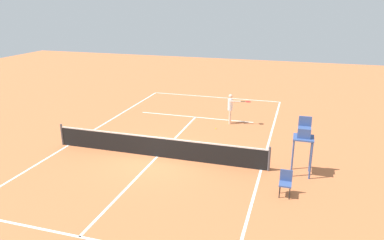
% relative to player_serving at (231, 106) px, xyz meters
% --- Properties ---
extents(ground_plane, '(60.00, 60.00, 0.00)m').
position_rel_player_serving_xyz_m(ground_plane, '(2.28, 5.62, -1.03)').
color(ground_plane, '#C66B3D').
extents(court_lines, '(9.47, 22.58, 0.01)m').
position_rel_player_serving_xyz_m(court_lines, '(2.28, 5.62, -1.03)').
color(court_lines, white).
rests_on(court_lines, ground).
extents(tennis_net, '(10.07, 0.10, 1.07)m').
position_rel_player_serving_xyz_m(tennis_net, '(2.28, 5.62, -0.54)').
color(tennis_net, '#4C4C51').
rests_on(tennis_net, ground).
extents(player_serving, '(1.33, 0.45, 1.73)m').
position_rel_player_serving_xyz_m(player_serving, '(0.00, 0.00, 0.00)').
color(player_serving, beige).
rests_on(player_serving, ground).
extents(tennis_ball, '(0.07, 0.07, 0.07)m').
position_rel_player_serving_xyz_m(tennis_ball, '(0.59, 1.20, -1.00)').
color(tennis_ball, '#CCE033').
rests_on(tennis_ball, ground).
extents(umpire_chair, '(0.80, 0.80, 2.41)m').
position_rel_player_serving_xyz_m(umpire_chair, '(-3.97, 5.50, 0.57)').
color(umpire_chair, '#38518C').
rests_on(umpire_chair, ground).
extents(courtside_chair_near, '(0.44, 0.46, 0.95)m').
position_rel_player_serving_xyz_m(courtside_chair_near, '(-3.47, 7.47, -0.50)').
color(courtside_chair_near, '#262626').
rests_on(courtside_chair_near, ground).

